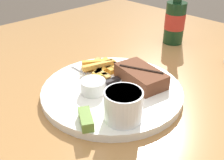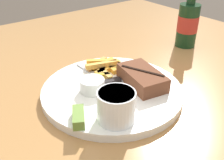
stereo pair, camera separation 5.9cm
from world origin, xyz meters
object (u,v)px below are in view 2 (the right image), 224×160
Objects in this scene: coleslaw_cup at (116,105)px; dipping_sauce_cup at (92,85)px; fork_utensil at (91,73)px; dinner_plate at (112,91)px; pickle_spear at (78,117)px; steak_portion at (142,78)px; knife_utensil at (124,78)px; beer_bottle at (188,23)px.

coleslaw_cup is 0.11m from dipping_sauce_cup.
dinner_plate is at bearing -0.00° from fork_utensil.
pickle_spear is at bearing -64.99° from dinner_plate.
coleslaw_cup reaches higher than steak_portion.
coleslaw_cup is at bearing -123.15° from knife_utensil.
dinner_plate is 5.42× the size of pickle_spear.
pickle_spear is at bearing -47.74° from dipping_sauce_cup.
pickle_spear is 0.28× the size of beer_bottle.
coleslaw_cup is at bearing -62.68° from steak_portion.
fork_utensil is at bearing 139.71° from pickle_spear.
beer_bottle is (-0.07, 0.41, 0.04)m from dipping_sauce_cup.
fork_utensil is 0.38m from beer_bottle.
pickle_spear reaches higher than fork_utensil.
dinner_plate is 4.41× the size of coleslaw_cup.
coleslaw_cup is 1.32× the size of dipping_sauce_cup.
steak_portion is 0.14m from fork_utensil.
pickle_spear is at bearing -81.51° from steak_portion.
pickle_spear is (0.03, -0.19, -0.01)m from steak_portion.
knife_utensil is (0.00, 0.09, -0.01)m from dipping_sauce_cup.
dinner_plate is 5.84× the size of dipping_sauce_cup.
steak_portion is at bearing 67.64° from dipping_sauce_cup.
knife_utensil is at bearing 134.63° from coleslaw_cup.
fork_utensil is at bearing 134.58° from knife_utensil.
coleslaw_cup is at bearing -67.12° from beer_bottle.
fork_utensil is at bearing 149.53° from dipping_sauce_cup.
coleslaw_cup is 0.20m from fork_utensil.
pickle_spear is 0.19m from fork_utensil.
steak_portion reaches higher than pickle_spear.
dipping_sauce_cup is 0.11m from pickle_spear.
beer_bottle reaches higher than dinner_plate.
dipping_sauce_cup is (-0.02, -0.04, 0.03)m from dinner_plate.
dipping_sauce_cup is 0.34× the size of knife_utensil.
coleslaw_cup reaches higher than dipping_sauce_cup.
beer_bottle reaches higher than fork_utensil.
coleslaw_cup reaches higher than fork_utensil.
fork_utensil reaches higher than dinner_plate.
dipping_sauce_cup is at bearing -80.23° from beer_bottle.
dipping_sauce_cup is at bearing 132.26° from pickle_spear.
fork_utensil is (-0.18, 0.06, -0.03)m from coleslaw_cup.
knife_utensil is at bearing 31.06° from fork_utensil.
dinner_plate is at bearing -114.48° from steak_portion.
steak_portion is at bearing -69.09° from beer_bottle.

